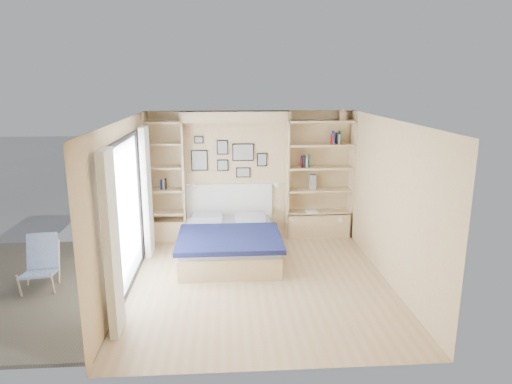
{
  "coord_description": "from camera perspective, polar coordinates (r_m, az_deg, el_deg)",
  "views": [
    {
      "loc": [
        -0.5,
        -6.57,
        3.06
      ],
      "look_at": [
        0.01,
        0.9,
        1.22
      ],
      "focal_mm": 32.0,
      "sensor_mm": 36.0,
      "label": 1
    }
  ],
  "objects": [
    {
      "name": "ground",
      "position": [
        7.26,
        0.41,
        -11.14
      ],
      "size": [
        4.5,
        4.5,
        0.0
      ],
      "primitive_type": "plane",
      "color": "tan",
      "rests_on": "ground"
    },
    {
      "name": "bed",
      "position": [
        8.12,
        -3.34,
        -6.3
      ],
      "size": [
        1.74,
        2.26,
        1.07
      ],
      "color": "beige",
      "rests_on": "ground"
    },
    {
      "name": "shelf_decor",
      "position": [
        8.88,
        6.33,
        4.78
      ],
      "size": [
        3.59,
        0.23,
        2.03
      ],
      "color": "#A51E1E",
      "rests_on": "ground"
    },
    {
      "name": "deck",
      "position": [
        7.88,
        -27.21,
        -10.69
      ],
      "size": [
        3.2,
        4.0,
        0.05
      ],
      "primitive_type": "cube",
      "color": "#695F4E",
      "rests_on": "ground"
    },
    {
      "name": "deck_chair",
      "position": [
        7.68,
        -25.33,
        -8.05
      ],
      "size": [
        0.59,
        0.85,
        0.79
      ],
      "rotation": [
        0.0,
        0.0,
        0.16
      ],
      "color": "tan",
      "rests_on": "ground"
    },
    {
      "name": "reading_lamps",
      "position": [
        8.79,
        -2.51,
        0.89
      ],
      "size": [
        1.92,
        0.12,
        0.15
      ],
      "color": "silver",
      "rests_on": "ground"
    },
    {
      "name": "photo_gallery",
      "position": [
        8.91,
        -3.57,
        4.36
      ],
      "size": [
        1.48,
        0.02,
        0.82
      ],
      "color": "black",
      "rests_on": "ground"
    },
    {
      "name": "room_shell",
      "position": [
        8.33,
        -3.02,
        -0.01
      ],
      "size": [
        4.5,
        4.5,
        4.5
      ],
      "color": "#CDB082",
      "rests_on": "ground"
    }
  ]
}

